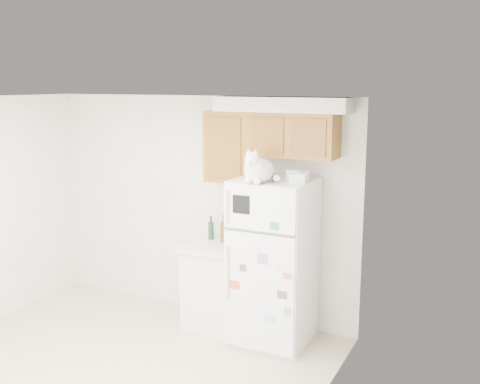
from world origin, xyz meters
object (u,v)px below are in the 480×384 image
Objects in this scene: storage_box_back at (298,175)px; bottle_green at (211,228)px; base_counter at (217,284)px; refrigerator at (273,261)px; cat at (258,169)px; storage_box_front at (297,178)px; bottle_amber at (224,228)px.

bottle_green is (-1.08, 0.19, -0.70)m from storage_box_back.
refrigerator is at bearing -6.09° from base_counter.
cat reaches higher than refrigerator.
refrigerator is at bearing 141.68° from storage_box_front.
bottle_green is (-0.85, 0.22, 0.20)m from refrigerator.
bottle_amber is (-0.67, 0.18, 0.22)m from refrigerator.
bottle_amber is (0.02, 0.11, 0.61)m from base_counter.
storage_box_back reaches higher than bottle_green.
bottle_amber is at bearing 142.73° from storage_box_front.
bottle_green reaches higher than base_counter.
cat is (-0.07, -0.25, 0.98)m from refrigerator.
storage_box_back is 0.58× the size of bottle_amber.
bottle_amber is at bearing -169.46° from storage_box_back.
storage_box_front reaches higher than base_counter.
refrigerator is 1.01m from cat.
storage_box_back is 1.20× the size of storage_box_front.
refrigerator is 0.93m from storage_box_back.
refrigerator is at bearing -152.73° from storage_box_back.
bottle_amber is at bearing -11.75° from bottle_green.
cat is 2.72× the size of storage_box_back.
base_counter is 2.98× the size of bottle_amber.
cat is 0.38m from storage_box_front.
storage_box_back is 0.67× the size of bottle_green.
cat is 1.06m from bottle_amber.
bottle_amber is at bearing 78.58° from base_counter.
bottle_green is 0.18m from bottle_amber.
bottle_green is at bearing 168.25° from bottle_amber.
base_counter is at bearing -162.45° from storage_box_back.
storage_box_back reaches higher than bottle_amber.
cat reaches higher than base_counter.
storage_box_front is at bearing -15.88° from bottle_amber.
storage_box_back reaches higher than base_counter.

